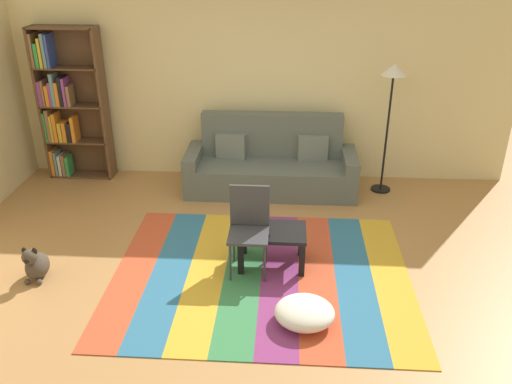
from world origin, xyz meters
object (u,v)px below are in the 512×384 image
coffee_table (272,237)px  dog (36,264)px  couch (271,166)px  pouf (305,312)px  tv_remote (264,233)px  folding_chair (249,222)px  standing_lamp (392,87)px  bookshelf (65,106)px

coffee_table → dog: (-2.35, -0.40, -0.17)m
dog → coffee_table: bearing=9.6°
couch → pouf: bearing=-81.7°
tv_remote → folding_chair: 0.19m
pouf → standing_lamp: 3.31m
couch → bookshelf: (-2.85, 0.29, 0.69)m
couch → folding_chair: (-0.15, -1.94, 0.20)m
coffee_table → dog: 2.39m
standing_lamp → couch: bearing=-178.2°
tv_remote → pouf: bearing=-98.6°
standing_lamp → tv_remote: size_ratio=11.43×
standing_lamp → folding_chair: 2.73m
standing_lamp → folding_chair: standing_lamp is taller
dog → tv_remote: (2.27, 0.32, 0.26)m
standing_lamp → tv_remote: 2.69m
couch → pouf: size_ratio=4.21×
couch → pouf: 2.83m
standing_lamp → folding_chair: bearing=-129.8°
bookshelf → dog: (0.58, -2.55, -0.87)m
coffee_table → standing_lamp: bearing=53.5°
coffee_table → folding_chair: folding_chair is taller
coffee_table → pouf: bearing=-70.6°
couch → pouf: (0.40, -2.79, -0.22)m
couch → standing_lamp: standing_lamp is taller
dog → pouf: bearing=-11.1°
pouf → dog: dog is taller
dog → folding_chair: size_ratio=0.44×
couch → dog: bearing=-135.0°
bookshelf → tv_remote: (2.85, -2.23, -0.60)m
bookshelf → dog: bearing=-77.2°
dog → folding_chair: bearing=8.8°
coffee_table → tv_remote: 0.15m
coffee_table → standing_lamp: (1.42, 1.92, 1.10)m
bookshelf → folding_chair: 3.53m
standing_lamp → folding_chair: size_ratio=1.91×
couch → coffee_table: couch is taller
tv_remote → standing_lamp: bearing=18.7°
couch → standing_lamp: 1.86m
tv_remote → folding_chair: size_ratio=0.17×
folding_chair → standing_lamp: bearing=74.0°
couch → coffee_table: size_ratio=3.25×
bookshelf → pouf: bearing=-43.4°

